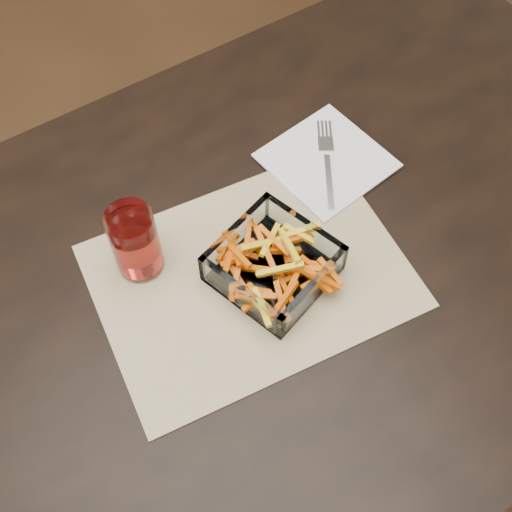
% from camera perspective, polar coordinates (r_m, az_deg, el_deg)
% --- Properties ---
extents(dining_table, '(1.60, 0.90, 0.75)m').
position_cam_1_polar(dining_table, '(1.03, -1.87, -4.86)').
color(dining_table, black).
rests_on(dining_table, ground).
extents(placemat, '(0.49, 0.38, 0.00)m').
position_cam_1_polar(placemat, '(0.96, -0.48, -1.77)').
color(placemat, tan).
rests_on(placemat, dining_table).
extents(glass_bowl, '(0.19, 0.19, 0.06)m').
position_cam_1_polar(glass_bowl, '(0.93, 1.55, -0.84)').
color(glass_bowl, white).
rests_on(glass_bowl, placemat).
extents(tumbler, '(0.07, 0.07, 0.12)m').
position_cam_1_polar(tumbler, '(0.93, -10.66, 1.07)').
color(tumbler, white).
rests_on(tumbler, placemat).
extents(napkin, '(0.20, 0.20, 0.00)m').
position_cam_1_polar(napkin, '(1.08, 6.31, 8.45)').
color(napkin, white).
rests_on(napkin, placemat).
extents(fork, '(0.11, 0.17, 0.00)m').
position_cam_1_polar(fork, '(1.08, 6.34, 8.47)').
color(fork, silver).
rests_on(fork, napkin).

